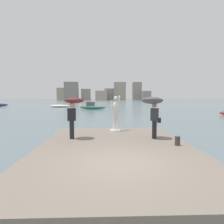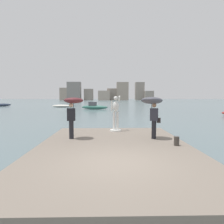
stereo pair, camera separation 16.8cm
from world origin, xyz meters
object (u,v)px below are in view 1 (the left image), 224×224
onlooker_left (73,107)px  mooring_bollard (177,141)px  onlooker_right (153,105)px  boat_leftward (92,107)px  statue_white_figure (116,115)px  boat_near (60,106)px

onlooker_left → mooring_bollard: (4.55, -1.59, -1.37)m
onlooker_right → boat_leftward: bearing=98.6°
mooring_bollard → onlooker_right: bearing=114.8°
statue_white_figure → onlooker_right: size_ratio=1.01×
mooring_bollard → boat_near: size_ratio=0.08×
onlooker_left → boat_leftward: size_ratio=0.37×
statue_white_figure → boat_leftward: 29.09m
mooring_bollard → boat_leftward: boat_leftward is taller
statue_white_figure → boat_leftward: bearing=96.0°
boat_leftward → mooring_bollard: bearing=-80.6°
onlooker_right → boat_leftward: onlooker_right is taller
onlooker_left → onlooker_right: size_ratio=0.97×
boat_leftward → statue_white_figure: bearing=-84.0°
statue_white_figure → boat_near: bearing=106.6°
onlooker_left → mooring_bollard: size_ratio=5.32×
statue_white_figure → boat_near: statue_white_figure is taller
mooring_bollard → boat_near: mooring_bollard is taller
boat_near → onlooker_left: bearing=-77.2°
statue_white_figure → boat_leftward: (-3.04, 28.92, -0.86)m
statue_white_figure → onlooker_right: bearing=-53.7°
statue_white_figure → onlooker_left: bearing=-134.2°
boat_near → boat_leftward: size_ratio=0.89×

